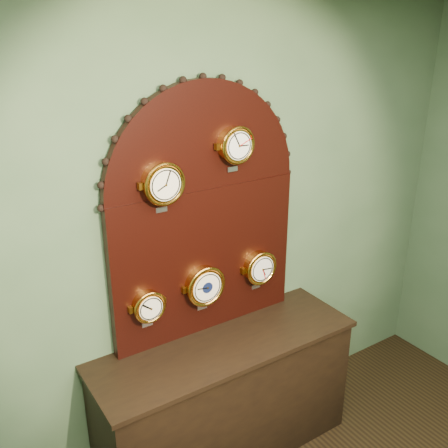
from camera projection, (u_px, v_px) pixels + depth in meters
wall_back at (201, 239)px, 2.99m from camera, size 4.00×0.00×4.00m
shop_counter at (226, 400)px, 3.15m from camera, size 1.60×0.50×0.80m
display_board at (205, 206)px, 2.87m from camera, size 1.26×0.06×1.53m
roman_clock at (163, 184)px, 2.60m from camera, size 0.23×0.08×0.28m
arabic_clock at (236, 145)px, 2.78m from camera, size 0.22×0.08×0.27m
hygrometer at (149, 306)px, 2.79m from camera, size 0.19×0.08×0.24m
barometer at (205, 286)px, 2.97m from camera, size 0.25×0.08×0.30m
tide_clock at (260, 267)px, 3.17m from camera, size 0.22×0.08×0.28m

